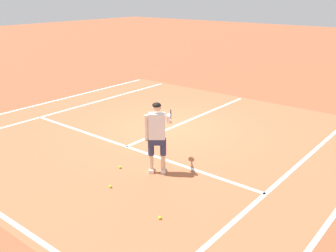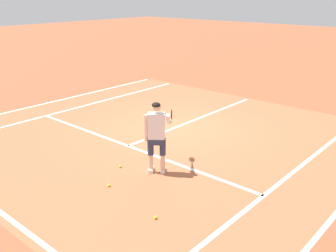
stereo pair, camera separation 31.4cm
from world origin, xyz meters
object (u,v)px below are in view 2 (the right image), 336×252
at_px(tennis_player, 157,132).
at_px(tennis_ball_near_feet, 109,185).
at_px(tennis_ball_mid_court, 155,217).
at_px(tennis_ball_by_baseline, 120,166).

bearing_deg(tennis_player, tennis_ball_near_feet, -103.22).
bearing_deg(tennis_ball_near_feet, tennis_ball_mid_court, -8.64).
height_order(tennis_ball_near_feet, tennis_ball_mid_court, same).
height_order(tennis_player, tennis_ball_by_baseline, tennis_player).
relative_size(tennis_ball_by_baseline, tennis_ball_mid_court, 1.00).
xyz_separation_m(tennis_ball_by_baseline, tennis_ball_mid_court, (2.15, -1.05, 0.00)).
height_order(tennis_player, tennis_ball_near_feet, tennis_player).
xyz_separation_m(tennis_ball_near_feet, tennis_ball_by_baseline, (-0.53, 0.81, 0.00)).
relative_size(tennis_player, tennis_ball_mid_court, 25.95).
xyz_separation_m(tennis_player, tennis_ball_near_feet, (-0.29, -1.24, -0.96)).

